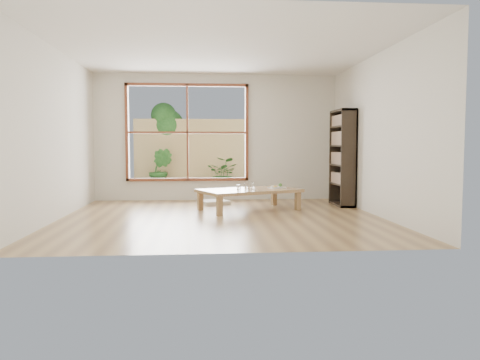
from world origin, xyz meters
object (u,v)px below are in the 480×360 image
object	(u,v)px
bookshelf	(342,158)
food_tray	(277,187)
garden_bench	(171,183)
low_table	(249,192)

from	to	relation	value
bookshelf	food_tray	world-z (taller)	bookshelf
food_tray	garden_bench	world-z (taller)	food_tray
bookshelf	garden_bench	size ratio (longest dim) A/B	1.60
low_table	bookshelf	bearing A→B (deg)	-7.38
low_table	garden_bench	xyz separation A→B (m)	(-1.52, 2.29, -0.02)
low_table	food_tray	size ratio (longest dim) A/B	5.78
low_table	food_tray	distance (m)	0.55
low_table	bookshelf	world-z (taller)	bookshelf
food_tray	low_table	bearing A→B (deg)	173.84
low_table	garden_bench	distance (m)	2.75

